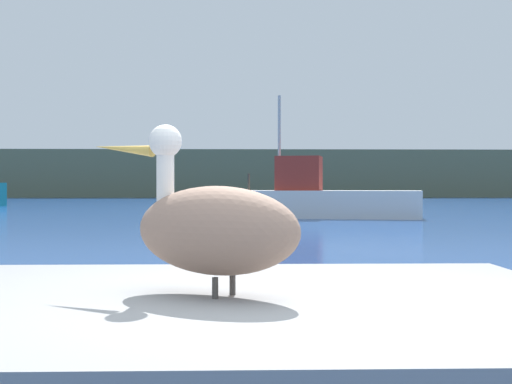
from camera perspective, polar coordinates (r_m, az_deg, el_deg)
hillside_backdrop at (r=81.18m, az=-1.41°, el=1.44°), size 140.00×14.18×5.15m
pier_dock at (r=3.51m, az=-3.25°, el=-14.88°), size 3.67×2.72×0.80m
pelican at (r=3.40m, az=-3.52°, el=-2.81°), size 1.18×0.91×0.84m
fishing_boat_white at (r=28.50m, az=5.67°, el=-0.53°), size 7.41×3.58×5.02m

